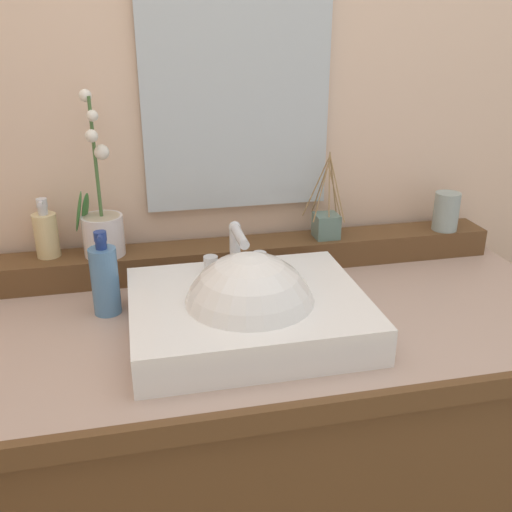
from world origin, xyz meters
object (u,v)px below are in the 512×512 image
potted_plant (102,224)px  soap_dispenser (46,233)px  tumbler_cup (446,211)px  lotion_bottle (105,279)px  sink_basin (249,316)px  reed_diffuser (326,224)px

potted_plant → soap_dispenser: potted_plant is taller
potted_plant → soap_dispenser: bearing=172.2°
tumbler_cup → lotion_bottle: (-0.88, -0.15, -0.04)m
sink_basin → reed_diffuser: bearing=49.6°
potted_plant → reed_diffuser: potted_plant is taller
sink_basin → soap_dispenser: (-0.42, 0.34, 0.09)m
tumbler_cup → lotion_bottle: lotion_bottle is taller
potted_plant → tumbler_cup: size_ratio=3.77×
soap_dispenser → lotion_bottle: (0.13, -0.19, -0.05)m
potted_plant → tumbler_cup: potted_plant is taller
potted_plant → soap_dispenser: size_ratio=2.70×
sink_basin → reed_diffuser: 0.42m
potted_plant → sink_basin: bearing=-48.2°
sink_basin → soap_dispenser: bearing=140.9°
tumbler_cup → soap_dispenser: bearing=178.0°
soap_dispenser → lotion_bottle: bearing=-54.4°
lotion_bottle → sink_basin: bearing=-28.4°
reed_diffuser → lotion_bottle: 0.58m
potted_plant → tumbler_cup: 0.89m
sink_basin → potted_plant: (-0.29, 0.32, 0.11)m
soap_dispenser → reed_diffuser: bearing=-1.8°
tumbler_cup → lotion_bottle: bearing=-170.3°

